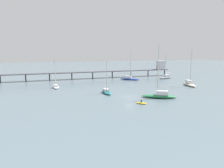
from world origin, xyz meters
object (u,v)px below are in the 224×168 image
(dinghy_yellow, at_px, (141,103))
(sailboat_gray, at_px, (166,77))
(sailboat_cream, at_px, (189,83))
(sailboat_blue, at_px, (129,78))
(sailboat_white, at_px, (56,86))
(mooring_buoy_inner, at_px, (55,84))
(pier, at_px, (119,69))
(sailboat_green, at_px, (160,95))
(sailboat_teal, at_px, (106,91))

(dinghy_yellow, bearing_deg, sailboat_gray, 51.66)
(sailboat_cream, distance_m, sailboat_blue, 27.06)
(sailboat_white, distance_m, dinghy_yellow, 36.68)
(sailboat_white, bearing_deg, sailboat_blue, 18.47)
(sailboat_cream, xyz_separation_m, sailboat_gray, (3.18, 21.52, -0.09))
(sailboat_cream, height_order, mooring_buoy_inner, sailboat_cream)
(pier, bearing_deg, sailboat_gray, -31.00)
(sailboat_cream, relative_size, dinghy_yellow, 4.89)
(sailboat_green, xyz_separation_m, sailboat_cream, (22.05, 15.76, -0.04))
(sailboat_teal, distance_m, sailboat_blue, 32.77)
(sailboat_green, relative_size, mooring_buoy_inner, 21.70)
(sailboat_cream, bearing_deg, sailboat_white, 166.90)
(mooring_buoy_inner, bearing_deg, sailboat_cream, -20.34)
(sailboat_teal, xyz_separation_m, sailboat_green, (12.17, -11.44, 0.26))
(sailboat_teal, bearing_deg, sailboat_blue, 54.54)
(sailboat_teal, height_order, sailboat_green, sailboat_green)
(pier, height_order, mooring_buoy_inner, pier)
(sailboat_green, bearing_deg, sailboat_white, 134.33)
(dinghy_yellow, height_order, mooring_buoy_inner, dinghy_yellow)
(sailboat_cream, xyz_separation_m, mooring_buoy_inner, (-48.09, 17.83, -0.50))
(sailboat_cream, xyz_separation_m, dinghy_yellow, (-29.97, -20.40, -0.63))
(sailboat_gray, bearing_deg, mooring_buoy_inner, -175.89)
(sailboat_cream, distance_m, mooring_buoy_inner, 51.30)
(dinghy_yellow, bearing_deg, pier, 75.78)
(dinghy_yellow, bearing_deg, sailboat_blue, 70.97)
(pier, relative_size, sailboat_green, 5.43)
(sailboat_gray, bearing_deg, sailboat_cream, -98.42)
(sailboat_white, height_order, sailboat_blue, sailboat_blue)
(sailboat_blue, bearing_deg, sailboat_green, -100.16)
(pier, bearing_deg, sailboat_teal, -115.41)
(sailboat_teal, xyz_separation_m, mooring_buoy_inner, (-13.87, 22.15, -0.28))
(pier, distance_m, sailboat_cream, 37.20)
(sailboat_white, bearing_deg, mooring_buoy_inner, 86.81)
(sailboat_green, distance_m, dinghy_yellow, 9.20)
(sailboat_gray, bearing_deg, sailboat_white, -168.78)
(sailboat_white, height_order, dinghy_yellow, sailboat_white)
(sailboat_green, bearing_deg, sailboat_teal, 136.78)
(sailboat_teal, distance_m, sailboat_white, 21.11)
(pier, height_order, sailboat_gray, sailboat_gray)
(sailboat_gray, height_order, dinghy_yellow, sailboat_gray)
(pier, xyz_separation_m, sailboat_white, (-32.09, -22.00, -3.29))
(sailboat_teal, distance_m, sailboat_green, 16.71)
(sailboat_green, bearing_deg, dinghy_yellow, -149.59)
(sailboat_teal, bearing_deg, sailboat_white, 132.39)
(mooring_buoy_inner, bearing_deg, sailboat_blue, 7.87)
(sailboat_white, relative_size, sailboat_blue, 0.80)
(sailboat_blue, height_order, sailboat_gray, sailboat_blue)
(pier, bearing_deg, mooring_buoy_inner, -154.05)
(pier, distance_m, sailboat_white, 39.04)
(sailboat_gray, bearing_deg, sailboat_green, -124.10)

